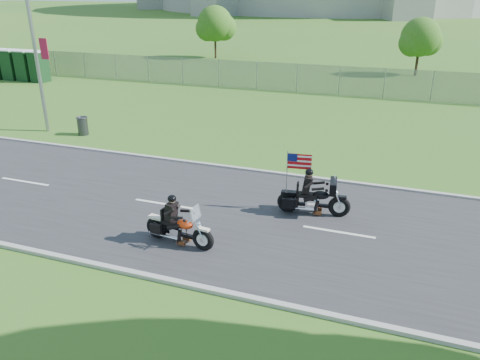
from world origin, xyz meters
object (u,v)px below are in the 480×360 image
(porta_toilet_b, at_px, (25,66))
(motorcycle_follow, at_px, (313,199))
(porta_toilet_c, at_px, (11,65))
(motorcycle_lead, at_px, (178,229))
(porta_toilet_a, at_px, (39,67))
(streetlight, at_px, (33,17))
(trash_can, at_px, (83,126))

(porta_toilet_b, xyz_separation_m, motorcycle_follow, (26.39, -16.00, -0.60))
(porta_toilet_b, xyz_separation_m, porta_toilet_c, (-1.40, 0.00, 0.00))
(porta_toilet_c, height_order, motorcycle_lead, porta_toilet_c)
(porta_toilet_a, distance_m, motorcycle_follow, 29.68)
(porta_toilet_a, bearing_deg, streetlight, -47.09)
(streetlight, xyz_separation_m, porta_toilet_b, (-11.42, 10.78, -4.49))
(trash_can, bearing_deg, motorcycle_lead, -41.06)
(motorcycle_follow, bearing_deg, porta_toilet_c, 142.57)
(porta_toilet_b, bearing_deg, trash_can, -38.85)
(porta_toilet_a, height_order, porta_toilet_c, same)
(porta_toilet_c, relative_size, motorcycle_follow, 0.96)
(porta_toilet_a, xyz_separation_m, porta_toilet_c, (-2.80, 0.00, 0.00))
(porta_toilet_c, height_order, motorcycle_follow, porta_toilet_c)
(porta_toilet_b, height_order, motorcycle_follow, porta_toilet_b)
(porta_toilet_b, relative_size, trash_can, 2.58)
(porta_toilet_b, distance_m, motorcycle_lead, 30.02)
(porta_toilet_b, relative_size, motorcycle_follow, 0.96)
(streetlight, distance_m, porta_toilet_c, 17.34)
(streetlight, distance_m, porta_toilet_a, 15.39)
(trash_can, bearing_deg, motorcycle_follow, -21.56)
(porta_toilet_a, distance_m, motorcycle_lead, 28.96)
(porta_toilet_c, distance_m, trash_can, 18.56)
(porta_toilet_a, relative_size, motorcycle_follow, 0.96)
(porta_toilet_a, distance_m, trash_can, 16.38)
(porta_toilet_a, bearing_deg, motorcycle_follow, -32.63)
(porta_toilet_c, height_order, trash_can, porta_toilet_c)
(porta_toilet_a, height_order, motorcycle_lead, porta_toilet_a)
(porta_toilet_b, distance_m, porta_toilet_c, 1.40)
(streetlight, relative_size, porta_toilet_c, 4.35)
(porta_toilet_c, xyz_separation_m, trash_can, (14.98, -10.93, -0.70))
(streetlight, xyz_separation_m, trash_can, (2.16, -0.15, -5.19))
(porta_toilet_b, height_order, trash_can, porta_toilet_b)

